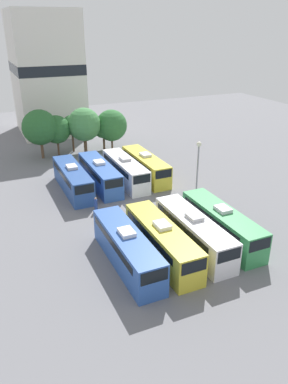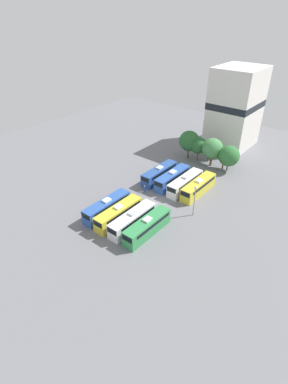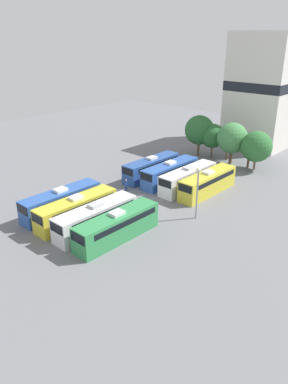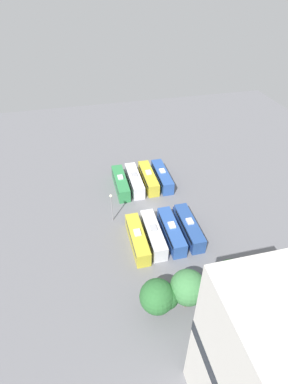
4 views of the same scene
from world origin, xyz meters
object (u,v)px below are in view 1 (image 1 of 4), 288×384
depot_building (46,73)px  tree_1 (57,130)px  bus_1 (162,240)px  bus_3 (221,223)px  tree_3 (84,125)px  tree_4 (103,127)px  bus_7 (145,165)px  tree_5 (111,125)px  bus_2 (193,231)px  bus_6 (125,170)px  worker_person (96,205)px  light_pole (198,158)px  tree_2 (72,125)px  bus_0 (127,248)px  tree_0 (40,127)px  bus_5 (100,174)px  bus_4 (73,178)px

depot_building → tree_1: bearing=-97.6°
bus_1 → bus_3: bearing=3.6°
tree_3 → depot_building: size_ratio=0.34×
tree_4 → bus_3: bearing=-87.9°
bus_7 → tree_4: size_ratio=1.95×
bus_7 → tree_5: tree_5 is taller
bus_2 → bus_6: 17.69m
worker_person → depot_building: size_ratio=0.08×
bus_6 → light_pole: light_pole is taller
worker_person → light_pole: light_pole is taller
worker_person → tree_2: size_ratio=0.28×
bus_7 → bus_2: bearing=-100.3°
tree_1 → tree_5: bearing=-3.6°
tree_3 → tree_5: tree_3 is taller
bus_2 → bus_7: bearing=79.7°
bus_0 → tree_0: (-1.42, 32.08, 3.25)m
light_pole → bus_6: bearing=132.3°
worker_person → tree_0: (-2.03, 21.17, 4.13)m
bus_1 → tree_5: tree_5 is taller
tree_1 → tree_2: 2.82m
bus_1 → depot_building: size_ratio=0.50×
tree_5 → depot_building: depot_building is taller
depot_building → tree_0: bearing=-106.4°
tree_1 → tree_5: size_ratio=0.96×
tree_1 → tree_4: size_ratio=1.14×
bus_5 → tree_0: size_ratio=1.43×
bus_4 → tree_2: (4.13, 15.86, 2.74)m
bus_7 → depot_building: 31.91m
bus_5 → tree_1: (-2.15, 14.79, 2.52)m
worker_person → tree_2: bearing=81.8°
depot_building → bus_2: bearing=-85.9°
bus_3 → worker_person: 14.21m
worker_person → light_pole: bearing=-2.0°
tree_1 → bus_7: bearing=-58.6°
tree_3 → bus_3: bearing=-82.0°
bus_7 → tree_1: (-8.81, 14.43, 2.52)m
bus_3 → bus_5: size_ratio=1.00×
bus_1 → tree_4: tree_4 is taller
bus_3 → bus_6: 17.73m
bus_3 → tree_0: size_ratio=1.43×
bus_5 → tree_3: tree_3 is taller
tree_0 → tree_5: 11.60m
bus_2 → tree_0: (-8.12, 32.03, 3.25)m
bus_1 → bus_2: (3.39, 0.18, 0.00)m
light_pole → tree_2: (-9.62, 23.01, -0.22)m
tree_3 → tree_5: size_ratio=1.11×
tree_5 → bus_2: bearing=-96.1°
bus_7 → worker_person: 11.90m
tree_5 → bus_5: bearing=-115.5°
tree_1 → depot_building: (2.05, 15.32, 6.83)m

